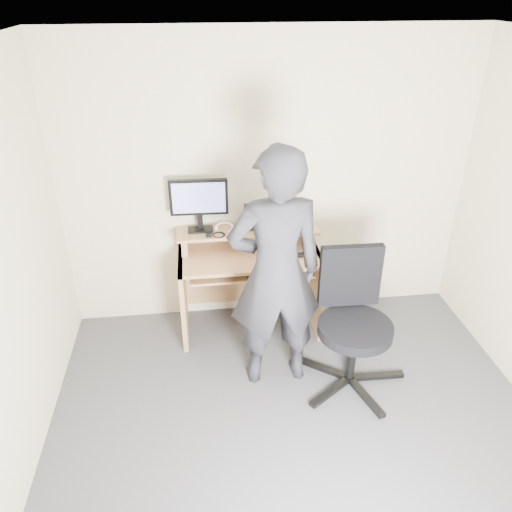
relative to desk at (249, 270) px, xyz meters
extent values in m
plane|color=#49494E|center=(0.20, -1.53, -0.55)|extent=(3.50, 3.50, 0.00)
cube|color=beige|center=(0.20, 0.22, 0.70)|extent=(3.50, 0.02, 2.50)
cube|color=white|center=(0.20, -1.53, 1.95)|extent=(3.50, 3.50, 0.02)
cube|color=tan|center=(-0.58, -0.08, -0.17)|extent=(0.04, 0.60, 0.75)
cube|color=tan|center=(0.58, -0.08, -0.17)|extent=(0.04, 0.60, 0.75)
cube|color=tan|center=(0.00, -0.08, 0.19)|extent=(1.20, 0.60, 0.03)
cube|color=tan|center=(0.00, -0.16, 0.09)|extent=(1.02, 0.38, 0.02)
cube|color=tan|center=(-0.54, 0.07, 0.28)|extent=(0.05, 0.28, 0.15)
cube|color=tan|center=(0.54, 0.07, 0.28)|extent=(0.05, 0.28, 0.15)
cube|color=tan|center=(0.00, 0.07, 0.35)|extent=(1.20, 0.30, 0.02)
cube|color=tan|center=(0.00, 0.21, -0.12)|extent=(1.20, 0.03, 0.65)
cube|color=black|center=(-0.40, 0.10, 0.37)|extent=(0.21, 0.13, 0.01)
cube|color=black|center=(-0.40, 0.12, 0.44)|extent=(0.05, 0.04, 0.13)
cube|color=black|center=(-0.40, 0.10, 0.67)|extent=(0.48, 0.05, 0.31)
cube|color=#808EDD|center=(-0.40, 0.08, 0.67)|extent=(0.43, 0.02, 0.26)
cube|color=black|center=(0.01, 0.09, 0.46)|extent=(0.08, 0.14, 0.20)
cylinder|color=#ACACB1|center=(0.13, 0.10, 0.44)|extent=(0.08, 0.08, 0.16)
cube|color=black|center=(0.27, 0.02, 0.37)|extent=(0.09, 0.14, 0.01)
cube|color=black|center=(-0.33, -0.03, 0.38)|extent=(0.05, 0.05, 0.03)
torus|color=silver|center=(-0.20, 0.11, 0.37)|extent=(0.18, 0.18, 0.06)
cube|color=black|center=(-0.06, -0.17, 0.12)|extent=(0.49, 0.33, 0.03)
ellipsoid|color=black|center=(0.42, -0.18, 0.22)|extent=(0.11, 0.09, 0.04)
cube|color=black|center=(0.91, -0.91, -0.50)|extent=(0.42, 0.06, 0.03)
cube|color=black|center=(0.76, -0.69, -0.50)|extent=(0.19, 0.42, 0.03)
cube|color=black|center=(0.51, -0.77, -0.50)|extent=(0.37, 0.30, 0.03)
cube|color=black|center=(0.50, -1.03, -0.50)|extent=(0.38, 0.29, 0.03)
cube|color=black|center=(0.75, -1.12, -0.50)|extent=(0.18, 0.42, 0.03)
cylinder|color=black|center=(0.69, -0.90, -0.27)|extent=(0.07, 0.07, 0.44)
cylinder|color=black|center=(0.69, -0.90, -0.03)|extent=(0.56, 0.56, 0.08)
cube|color=black|center=(0.69, -0.66, 0.29)|extent=(0.47, 0.08, 0.50)
imported|color=black|center=(0.11, -0.73, 0.40)|extent=(0.72, 0.50, 1.89)
camera|label=1|loc=(-0.40, -3.74, 2.22)|focal=35.00mm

